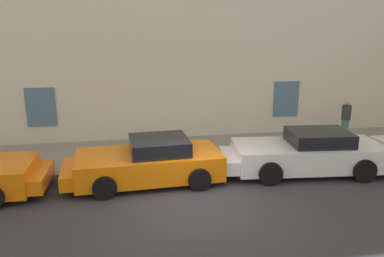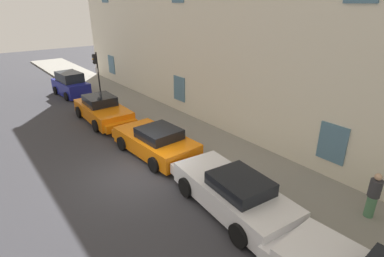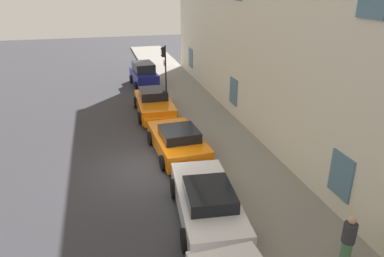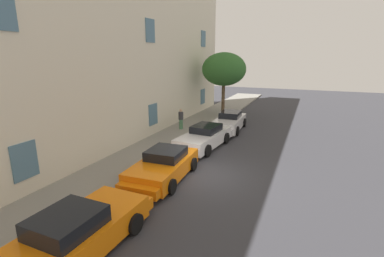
# 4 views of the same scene
# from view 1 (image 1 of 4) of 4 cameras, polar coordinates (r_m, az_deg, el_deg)

# --- Properties ---
(ground_plane) EXTENTS (80.00, 80.00, 0.00)m
(ground_plane) POSITION_cam_1_polar(r_m,az_deg,el_deg) (10.89, 0.34, -10.38)
(ground_plane) COLOR #333338
(sidewalk) EXTENTS (60.00, 3.54, 0.14)m
(sidewalk) POSITION_cam_1_polar(r_m,az_deg,el_deg) (14.46, -2.38, -3.51)
(sidewalk) COLOR gray
(sidewalk) RESTS_ON ground
(sportscar_yellow_flank) EXTENTS (4.81, 2.41, 1.35)m
(sportscar_yellow_flank) POSITION_cam_1_polar(r_m,az_deg,el_deg) (11.93, -7.12, -5.04)
(sportscar_yellow_flank) COLOR orange
(sportscar_yellow_flank) RESTS_ON ground
(sportscar_white_middle) EXTENTS (5.26, 2.43, 1.38)m
(sportscar_white_middle) POSITION_cam_1_polar(r_m,az_deg,el_deg) (13.05, 15.79, -3.60)
(sportscar_white_middle) COLOR white
(sportscar_white_middle) RESTS_ON ground
(pedestrian_admiring) EXTENTS (0.37, 0.37, 1.57)m
(pedestrian_admiring) POSITION_cam_1_polar(r_m,az_deg,el_deg) (17.10, 21.63, 1.37)
(pedestrian_admiring) COLOR #4C7F59
(pedestrian_admiring) RESTS_ON sidewalk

